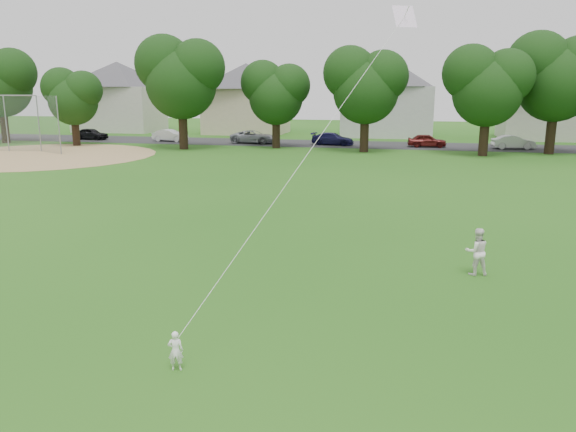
# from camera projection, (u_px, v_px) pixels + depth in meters

# --- Properties ---
(ground) EXTENTS (160.00, 160.00, 0.00)m
(ground) POSITION_uv_depth(u_px,v_px,m) (278.00, 340.00, 12.20)
(ground) COLOR #1E5313
(ground) RESTS_ON ground
(street) EXTENTS (90.00, 7.00, 0.01)m
(street) POSITION_uv_depth(u_px,v_px,m) (382.00, 145.00, 52.16)
(street) COLOR #2D2D30
(street) RESTS_ON ground
(dirt_infield) EXTENTS (18.00, 18.00, 0.02)m
(dirt_infield) POSITION_uv_depth(u_px,v_px,m) (39.00, 156.00, 44.25)
(dirt_infield) COLOR #9E7F51
(dirt_infield) RESTS_ON ground
(toddler) EXTENTS (0.34, 0.27, 0.81)m
(toddler) POSITION_uv_depth(u_px,v_px,m) (176.00, 351.00, 10.81)
(toddler) COLOR white
(toddler) RESTS_ON ground
(older_boy) EXTENTS (0.79, 0.68, 1.40)m
(older_boy) POSITION_uv_depth(u_px,v_px,m) (477.00, 252.00, 16.25)
(older_boy) COLOR white
(older_boy) RESTS_ON ground
(kite) EXTENTS (2.42, 4.80, 11.83)m
(kite) POSITION_uv_depth(u_px,v_px,m) (315.00, 143.00, 13.80)
(kite) COLOR white
(kite) RESTS_ON ground
(baseball_backstop) EXTENTS (10.37, 3.41, 4.61)m
(baseball_backstop) POSITION_uv_depth(u_px,v_px,m) (3.00, 124.00, 46.13)
(baseball_backstop) COLOR gray
(baseball_backstop) RESTS_ON ground
(tree_row) EXTENTS (81.86, 9.16, 10.65)m
(tree_row) POSITION_uv_depth(u_px,v_px,m) (459.00, 74.00, 44.24)
(tree_row) COLOR black
(tree_row) RESTS_ON ground
(parked_cars) EXTENTS (54.37, 2.40, 1.21)m
(parked_cars) POSITION_uv_depth(u_px,v_px,m) (354.00, 139.00, 51.60)
(parked_cars) COLOR black
(parked_cars) RESTS_ON ground
(house_row) EXTENTS (77.30, 13.73, 9.72)m
(house_row) POSITION_uv_depth(u_px,v_px,m) (378.00, 91.00, 60.82)
(house_row) COLOR beige
(house_row) RESTS_ON ground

